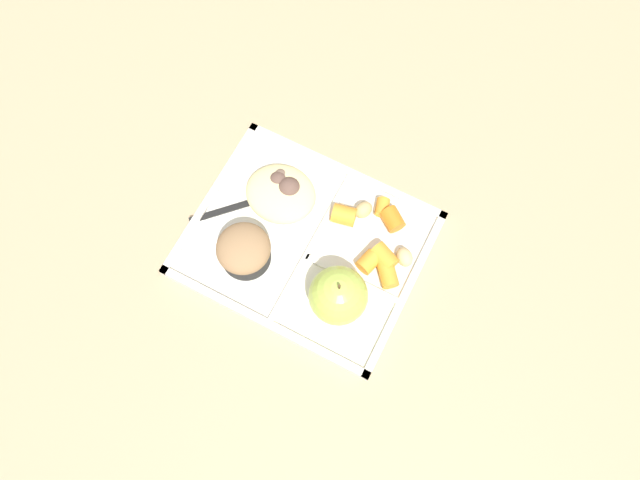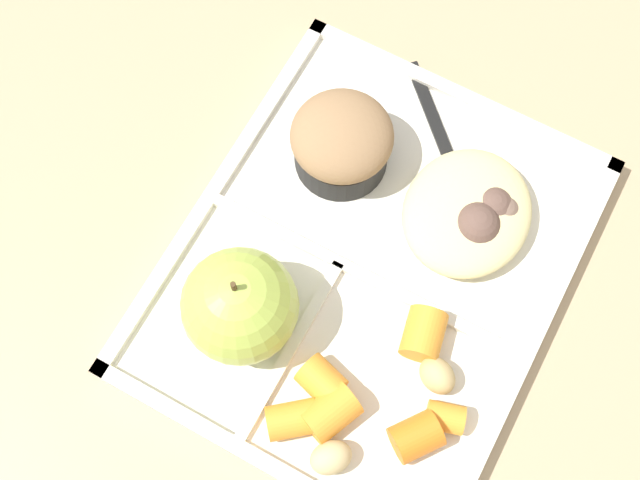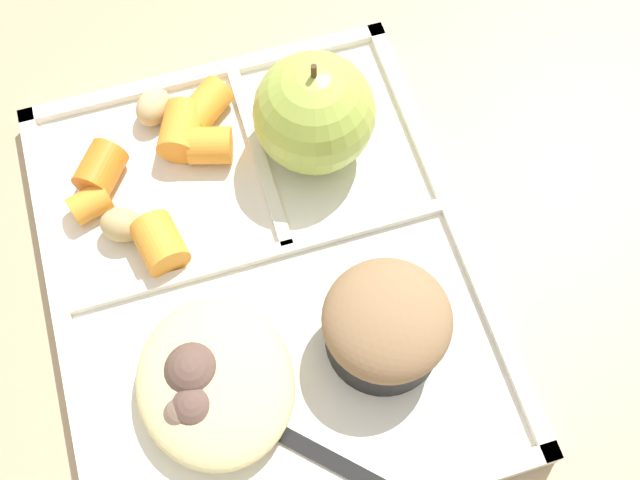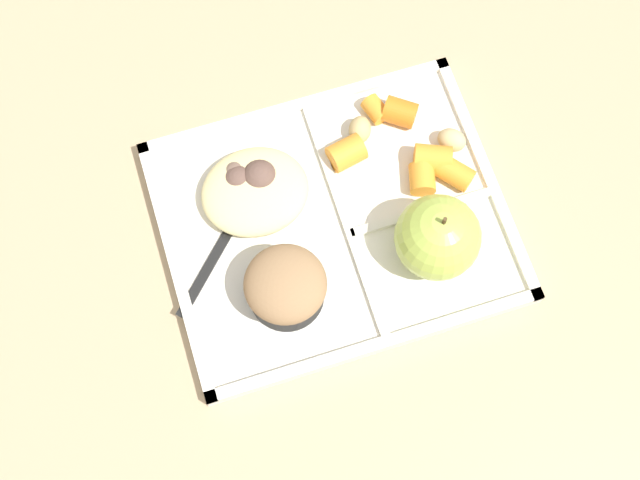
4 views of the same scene
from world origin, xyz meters
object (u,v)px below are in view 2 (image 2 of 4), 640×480
(lunch_tray, at_px, (367,268))
(bran_muffin, at_px, (342,142))
(green_apple, at_px, (240,306))
(plastic_fork, at_px, (448,156))

(lunch_tray, xyz_separation_m, bran_muffin, (0.07, 0.06, 0.03))
(bran_muffin, bearing_deg, green_apple, 180.00)
(lunch_tray, height_order, plastic_fork, lunch_tray)
(lunch_tray, distance_m, bran_muffin, 0.09)
(lunch_tray, xyz_separation_m, green_apple, (-0.08, 0.06, 0.05))
(bran_muffin, height_order, plastic_fork, bran_muffin)
(lunch_tray, bearing_deg, green_apple, 144.02)
(lunch_tray, relative_size, plastic_fork, 2.74)
(lunch_tray, bearing_deg, bran_muffin, 41.13)
(lunch_tray, relative_size, bran_muffin, 4.33)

